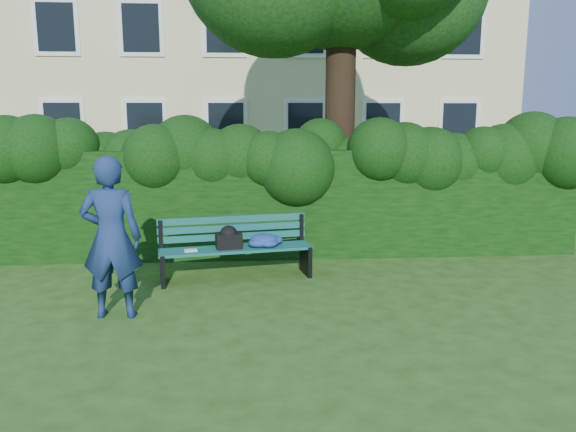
{
  "coord_description": "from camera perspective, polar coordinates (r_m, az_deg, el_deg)",
  "views": [
    {
      "loc": [
        -0.57,
        -7.26,
        2.42
      ],
      "look_at": [
        0.0,
        0.6,
        0.95
      ],
      "focal_mm": 35.0,
      "sensor_mm": 36.0,
      "label": 1
    }
  ],
  "objects": [
    {
      "name": "man_reading",
      "position": [
        6.89,
        -17.52,
        -2.11
      ],
      "size": [
        0.71,
        0.48,
        1.93
      ],
      "primitive_type": "imported",
      "rotation": [
        0.0,
        0.0,
        3.12
      ],
      "color": "navy",
      "rests_on": "ground"
    },
    {
      "name": "hedge",
      "position": [
        9.6,
        -0.69,
        1.46
      ],
      "size": [
        10.0,
        1.0,
        1.8
      ],
      "color": "black",
      "rests_on": "ground"
    },
    {
      "name": "ground",
      "position": [
        7.67,
        0.33,
        -7.82
      ],
      "size": [
        80.0,
        80.0,
        0.0
      ],
      "primitive_type": "plane",
      "color": "#304A17",
      "rests_on": "ground"
    },
    {
      "name": "apartment_building",
      "position": [
        21.55,
        -2.73,
        20.13
      ],
      "size": [
        16.0,
        8.08,
        12.0
      ],
      "color": "#CFC58B",
      "rests_on": "ground"
    },
    {
      "name": "park_bench",
      "position": [
        8.26,
        -4.8,
        -2.91
      ],
      "size": [
        2.27,
        0.93,
        0.89
      ],
      "rotation": [
        0.0,
        0.0,
        0.17
      ],
      "color": "#0F494C",
      "rests_on": "ground"
    }
  ]
}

